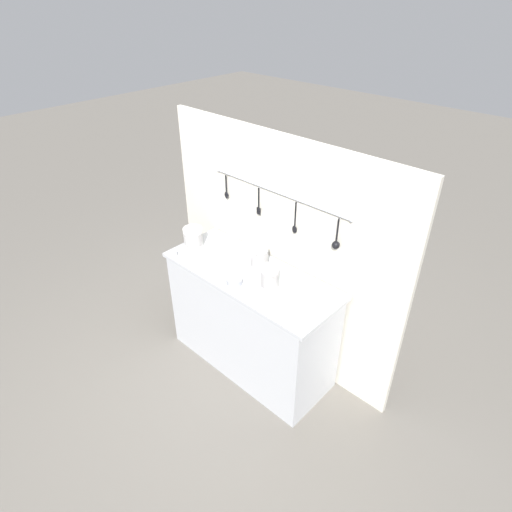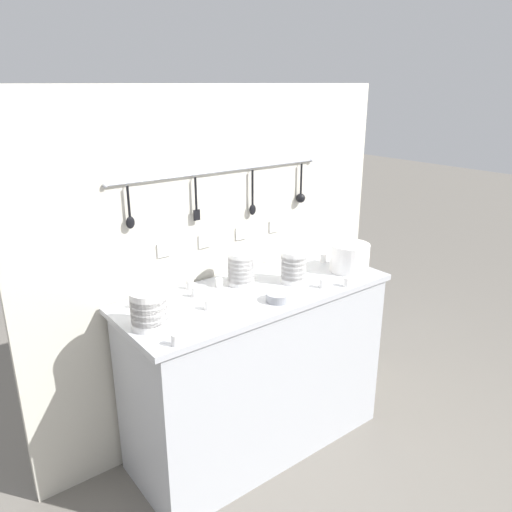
% 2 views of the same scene
% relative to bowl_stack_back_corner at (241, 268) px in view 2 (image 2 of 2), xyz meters
% --- Properties ---
extents(ground_plane, '(20.00, 20.00, 0.00)m').
position_rel_bowl_stack_back_corner_xyz_m(ground_plane, '(0.01, -0.12, -1.04)').
color(ground_plane, '#666059').
extents(counter, '(1.46, 0.58, 0.95)m').
position_rel_bowl_stack_back_corner_xyz_m(counter, '(0.01, -0.12, -0.56)').
color(counter, '#ADAFB5').
rests_on(counter, ground).
extents(back_wall, '(2.26, 0.09, 1.96)m').
position_rel_bowl_stack_back_corner_xyz_m(back_wall, '(0.01, 0.21, -0.06)').
color(back_wall, beige).
rests_on(back_wall, ground).
extents(bowl_stack_back_corner, '(0.14, 0.14, 0.18)m').
position_rel_bowl_stack_back_corner_xyz_m(bowl_stack_back_corner, '(0.00, 0.00, 0.00)').
color(bowl_stack_back_corner, white).
rests_on(bowl_stack_back_corner, counter).
extents(bowl_stack_short_front, '(0.16, 0.16, 0.17)m').
position_rel_bowl_stack_back_corner_xyz_m(bowl_stack_short_front, '(-0.61, -0.16, -0.00)').
color(bowl_stack_short_front, white).
rests_on(bowl_stack_short_front, counter).
extents(bowl_stack_wide_centre, '(0.13, 0.13, 0.18)m').
position_rel_bowl_stack_back_corner_xyz_m(bowl_stack_wide_centre, '(0.24, -0.15, -0.00)').
color(bowl_stack_wide_centre, white).
rests_on(bowl_stack_wide_centre, counter).
extents(plate_stack, '(0.22, 0.22, 0.16)m').
position_rel_bowl_stack_back_corner_xyz_m(plate_stack, '(0.61, -0.21, -0.01)').
color(plate_stack, white).
rests_on(plate_stack, counter).
extents(steel_mixing_bowl, '(0.12, 0.12, 0.04)m').
position_rel_bowl_stack_back_corner_xyz_m(steel_mixing_bowl, '(0.01, -0.29, -0.07)').
color(steel_mixing_bowl, '#93969E').
rests_on(steel_mixing_bowl, counter).
extents(cup_mid_row, '(0.04, 0.04, 0.05)m').
position_rel_bowl_stack_back_corner_xyz_m(cup_mid_row, '(0.42, -0.37, -0.06)').
color(cup_mid_row, white).
rests_on(cup_mid_row, counter).
extents(cup_back_right, '(0.04, 0.04, 0.05)m').
position_rel_bowl_stack_back_corner_xyz_m(cup_back_right, '(0.31, -0.30, -0.06)').
color(cup_back_right, white).
rests_on(cup_back_right, counter).
extents(cup_back_left, '(0.04, 0.04, 0.05)m').
position_rel_bowl_stack_back_corner_xyz_m(cup_back_left, '(-0.25, 0.10, -0.06)').
color(cup_back_left, white).
rests_on(cup_back_left, counter).
extents(cup_by_caddy, '(0.04, 0.04, 0.05)m').
position_rel_bowl_stack_back_corner_xyz_m(cup_by_caddy, '(-0.31, -0.16, -0.06)').
color(cup_by_caddy, white).
rests_on(cup_by_caddy, counter).
extents(cup_front_right, '(0.04, 0.04, 0.05)m').
position_rel_bowl_stack_back_corner_xyz_m(cup_front_right, '(0.59, -0.02, -0.06)').
color(cup_front_right, white).
rests_on(cup_front_right, counter).
extents(cup_front_left, '(0.04, 0.04, 0.05)m').
position_rel_bowl_stack_back_corner_xyz_m(cup_front_left, '(-0.12, 0.03, -0.06)').
color(cup_front_left, white).
rests_on(cup_front_left, counter).
extents(cup_edge_near, '(0.04, 0.04, 0.05)m').
position_rel_bowl_stack_back_corner_xyz_m(cup_edge_near, '(-0.60, -0.37, -0.06)').
color(cup_edge_near, white).
rests_on(cup_edge_near, counter).
extents(cup_edge_far, '(0.04, 0.04, 0.05)m').
position_rel_bowl_stack_back_corner_xyz_m(cup_edge_far, '(-0.57, 0.06, -0.06)').
color(cup_edge_far, white).
rests_on(cup_edge_far, counter).
extents(cup_beside_plates, '(0.04, 0.04, 0.05)m').
position_rel_bowl_stack_back_corner_xyz_m(cup_beside_plates, '(-0.28, 0.01, -0.06)').
color(cup_beside_plates, white).
rests_on(cup_beside_plates, counter).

